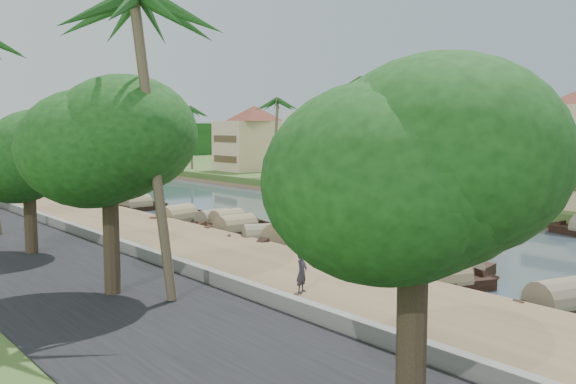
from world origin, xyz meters
TOP-DOWN VIEW (x-y plane):
  - ground at (0.00, 0.00)m, footprint 220.00×220.00m
  - left_bank at (-16.00, 20.00)m, footprint 10.00×180.00m
  - right_bank at (19.00, 20.00)m, footprint 16.00×180.00m
  - retaining_wall at (-20.20, 20.00)m, footprint 0.40×180.00m
  - far_right_fill at (56.00, 20.00)m, footprint 60.00×220.00m
  - treeline at (0.00, 100.00)m, footprint 120.00×14.00m
  - bridge at (0.00, 72.00)m, footprint 28.00×4.00m
  - building_mid at (19.99, 14.00)m, footprint 14.11×14.11m
  - building_far at (18.99, 28.00)m, footprint 15.59×15.59m
  - building_distant at (19.99, 48.00)m, footprint 12.62×12.62m
  - sampan_0 at (-8.93, -13.91)m, footprint 7.88×3.30m
  - sampan_1 at (-9.82, -8.55)m, footprint 7.16×3.62m
  - sampan_2 at (-8.16, -7.97)m, footprint 9.33×4.12m
  - sampan_3 at (-9.91, -6.13)m, footprint 7.90×3.38m
  - sampan_4 at (-9.55, -3.06)m, footprint 8.35×3.00m
  - sampan_5 at (-8.94, 4.01)m, footprint 8.23×4.11m
  - sampan_6 at (-9.94, 5.27)m, footprint 6.96×4.43m
  - sampan_7 at (-8.91, 9.82)m, footprint 7.86×1.96m
  - sampan_8 at (-7.95, 12.37)m, footprint 6.94×2.11m
  - sampan_9 at (-8.26, 13.69)m, footprint 7.56×2.44m
  - sampan_10 at (-9.73, 16.68)m, footprint 8.33×4.01m
  - sampan_11 at (-8.62, 26.14)m, footprint 6.99×2.07m
  - sampan_12 at (-9.11, 27.56)m, footprint 7.59×4.61m
  - sampan_13 at (-9.18, 29.53)m, footprint 8.88×3.24m
  - sampan_15 at (10.04, 5.82)m, footprint 3.58×6.68m
  - sampan_16 at (9.17, 26.16)m, footprint 2.21×7.43m
  - canoe_1 at (-9.60, -5.00)m, footprint 5.52×3.09m
  - canoe_2 at (-6.40, 17.02)m, footprint 5.32×1.68m
  - palm_1 at (16.00, 7.38)m, footprint 3.20×3.20m
  - palm_2 at (15.00, 22.19)m, footprint 3.20×3.20m
  - palm_3 at (16.00, 38.07)m, footprint 3.20×3.20m
  - palm_4 at (-23.00, -6.75)m, footprint 3.20×3.20m
  - palm_7 at (14.00, 55.48)m, footprint 3.20×3.20m
  - tree_0 at (-24.00, -18.87)m, footprint 4.79×4.79m
  - tree_1 at (-24.00, -4.44)m, footprint 5.35×5.35m
  - tree_2 at (-24.00, 5.31)m, footprint 4.97×4.97m
  - tree_6 at (24.00, 29.85)m, footprint 4.33×4.33m
  - person_near at (-16.92, -7.01)m, footprint 0.73×0.63m
  - person_far at (-17.55, 11.27)m, footprint 0.87×0.76m

SIDE VIEW (x-z plane):
  - ground at x=0.00m, z-range 0.00..0.00m
  - canoe_2 at x=-6.40m, z-range -0.28..0.48m
  - canoe_1 at x=-9.60m, z-range -0.35..0.55m
  - left_bank at x=-16.00m, z-range 0.00..0.80m
  - sampan_16 at x=9.17m, z-range -0.52..1.33m
  - sampan_15 at x=10.04m, z-range -0.51..1.32m
  - sampan_12 at x=-9.11m, z-range -0.54..1.35m
  - sampan_9 at x=-8.26m, z-range -0.55..1.37m
  - sampan_11 at x=-8.62m, z-range -0.60..1.42m
  - sampan_0 at x=-8.93m, z-range -0.62..1.44m
  - sampan_7 at x=-8.91m, z-range -0.64..1.46m
  - sampan_3 at x=-9.91m, z-range -0.64..1.46m
  - sampan_6 at x=-9.94m, z-range -0.64..1.46m
  - sampan_1 at x=-9.82m, z-range -0.64..1.46m
  - sampan_8 at x=-7.95m, z-range -0.66..1.48m
  - sampan_10 at x=-9.73m, z-range -0.71..1.54m
  - sampan_4 at x=-9.55m, z-range -0.74..1.57m
  - sampan_13 at x=-9.18m, z-range -0.76..1.60m
  - sampan_2 at x=-8.16m, z-range -0.77..1.62m
  - sampan_5 at x=-8.94m, z-range -0.83..1.68m
  - far_right_fill at x=56.00m, z-range 0.00..1.15m
  - right_bank at x=19.00m, z-range 0.00..1.20m
  - retaining_wall at x=-20.20m, z-range 0.80..1.90m
  - person_far at x=-17.55m, z-range 0.80..2.31m
  - person_near at x=-16.92m, z-range 0.80..2.49m
  - bridge at x=0.00m, z-range 0.52..2.92m
  - treeline at x=0.00m, z-range 0.00..8.00m
  - building_distant at x=19.99m, z-range 1.28..10.48m
  - tree_6 at x=24.00m, z-range 2.66..9.32m
  - tree_2 at x=-24.00m, z-range 2.67..9.46m
  - building_mid at x=19.99m, z-range 1.28..10.98m
  - building_far at x=18.99m, z-range 1.28..11.48m
  - tree_0 at x=-24.00m, z-range 3.04..10.45m
  - tree_1 at x=-24.00m, z-range 3.05..10.92m
  - palm_7 at x=14.00m, z-range 4.68..15.14m
  - palm_1 at x=16.00m, z-range 4.87..15.74m
  - palm_3 at x=16.00m, z-range 5.02..16.20m
  - palm_4 at x=-23.00m, z-range 5.67..17.80m
  - palm_2 at x=15.00m, z-range 5.79..18.63m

